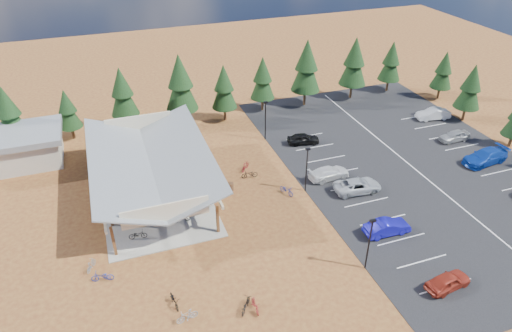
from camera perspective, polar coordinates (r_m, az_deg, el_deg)
name	(u,v)px	position (r m, az deg, el deg)	size (l,w,h in m)	color
ground	(267,211)	(45.21, 1.43, -5.69)	(140.00, 140.00, 0.00)	brown
asphalt_lot	(408,163)	(55.46, 18.46, 0.32)	(27.00, 44.00, 0.04)	black
concrete_pad	(154,192)	(48.96, -12.57, -3.18)	(10.60, 18.60, 0.10)	gray
bike_pavilion	(150,161)	(46.94, -13.10, 0.59)	(11.65, 19.40, 4.97)	brown
outbuilding	(13,149)	(58.41, -28.12, 1.94)	(11.00, 7.00, 3.90)	#ADA593
lamp_post_0	(369,241)	(38.43, 14.00, -9.08)	(0.50, 0.25, 5.14)	black
lamp_post_1	(307,167)	(46.70, 6.35, -0.09)	(0.50, 0.25, 5.14)	black
lamp_post_2	(265,118)	(56.33, 1.18, 6.03)	(0.50, 0.25, 5.14)	black
trash_bin_0	(227,188)	(47.80, -3.61, -2.73)	(0.60, 0.60, 0.90)	#4B2E1A
trash_bin_1	(231,187)	(47.93, -3.18, -2.61)	(0.60, 0.60, 0.90)	#4B2E1A
pine_0	(8,112)	(60.39, -28.57, 5.95)	(3.51, 3.51, 8.19)	#382314
pine_1	(67,109)	(60.73, -22.51, 6.58)	(2.82, 2.82, 6.57)	#382314
pine_2	(122,92)	(60.71, -16.38, 8.87)	(3.58, 3.58, 8.33)	#382314
pine_3	(180,83)	(59.61, -9.44, 10.21)	(4.17, 4.17, 9.72)	#382314
pine_4	(224,87)	(60.81, -4.04, 9.83)	(3.36, 3.36, 7.82)	#382314
pine_5	(263,78)	(63.64, 0.83, 10.93)	(3.35, 3.35, 7.81)	#382314
pine_6	(306,66)	(65.25, 6.33, 12.33)	(4.14, 4.14, 9.64)	#382314
pine_7	(354,62)	(68.85, 12.19, 12.64)	(3.96, 3.96, 9.21)	#382314
pine_8	(391,61)	(73.12, 16.54, 12.45)	(3.34, 3.34, 7.78)	#382314
pine_12	(471,87)	(66.88, 25.28, 8.95)	(3.38, 3.38, 7.89)	#382314
pine_13	(444,70)	(73.00, 22.40, 11.02)	(3.08, 3.08, 7.17)	#382314
bike_0	(138,235)	(43.01, -14.55, -8.31)	(0.57, 1.64, 0.86)	black
bike_1	(143,197)	(47.42, -13.93, -3.83)	(0.48, 1.71, 1.03)	#92939B
bike_2	(137,191)	(48.61, -14.68, -3.08)	(0.59, 1.68, 0.88)	navy
bike_3	(119,159)	(54.83, -16.76, 0.89)	(0.42, 1.48, 0.89)	maroon
bike_4	(182,218)	(44.09, -9.26, -6.45)	(0.56, 1.60, 0.84)	black
bike_5	(182,186)	(48.23, -9.21, -2.50)	(0.52, 1.83, 1.10)	gray
bike_6	(187,181)	(49.08, -8.60, -1.89)	(0.61, 1.74, 0.92)	#21488D
bike_7	(176,159)	(53.25, -10.03, 0.89)	(0.43, 1.53, 0.92)	maroon
bike_8	(174,300)	(36.80, -10.17, -16.18)	(0.66, 1.90, 1.00)	black
bike_9	(91,265)	(41.29, -19.93, -11.56)	(0.43, 1.53, 0.92)	gray
bike_10	(102,277)	(39.96, -18.65, -12.96)	(0.63, 1.81, 0.95)	#182D9E
bike_11	(255,305)	(35.95, -0.11, -16.99)	(0.47, 1.67, 1.00)	maroon
bike_12	(246,305)	(35.99, -1.31, -16.96)	(0.65, 1.86, 0.98)	black
bike_13	(187,316)	(35.64, -8.61, -18.03)	(0.49, 1.72, 1.04)	#9FA1A7
bike_14	(287,190)	(47.42, 3.84, -3.01)	(0.65, 1.86, 0.98)	navy
bike_15	(245,166)	(51.21, -1.34, -0.02)	(0.47, 1.66, 1.00)	maroon
bike_16	(250,174)	(49.85, -0.80, -1.02)	(0.63, 1.80, 0.95)	black
car_0	(448,281)	(40.29, 22.88, -13.12)	(1.58, 3.93, 1.34)	maroon
car_1	(387,227)	(43.79, 16.05, -7.35)	(1.52, 4.37, 1.44)	#12109B
car_2	(358,186)	(48.68, 12.58, -2.42)	(2.31, 5.01, 1.39)	#B4B8BC
car_3	(329,173)	(50.24, 9.11, -0.86)	(1.89, 4.64, 1.35)	silver
car_4	(303,139)	(56.63, 5.93, 3.42)	(1.59, 3.94, 1.34)	black
car_7	(485,157)	(58.52, 26.75, 1.05)	(2.30, 5.65, 1.64)	#0E359E
car_8	(454,136)	(62.11, 23.55, 3.48)	(1.61, 3.99, 1.36)	gray
car_9	(433,114)	(66.92, 21.26, 6.08)	(1.59, 4.56, 1.50)	white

